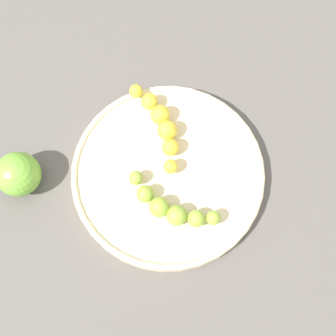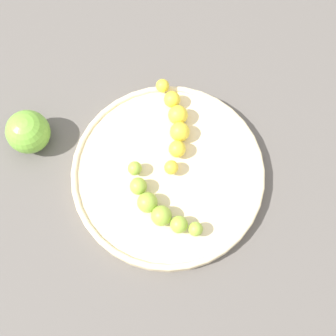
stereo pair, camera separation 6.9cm
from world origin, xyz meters
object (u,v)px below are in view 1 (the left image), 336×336
Objects in this scene: fruit_bowl at (168,173)px; apple_green at (18,174)px; banana_green at (170,207)px; banana_yellow at (160,124)px.

fruit_bowl is 0.22m from apple_green.
apple_green reaches higher than banana_green.
fruit_bowl is 0.06m from banana_green.
banana_yellow and banana_green have the same top height.
banana_green is 2.08× the size of apple_green.
apple_green reaches higher than fruit_bowl.
banana_green reaches higher than fruit_bowl.
apple_green is at bearing 178.25° from banana_yellow.
banana_yellow is 1.06× the size of banana_green.
apple_green is (0.14, 0.17, 0.02)m from fruit_bowl.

